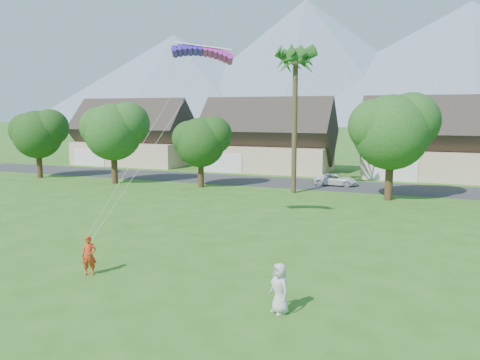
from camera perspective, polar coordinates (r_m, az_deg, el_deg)
The scene contains 10 objects.
ground at distance 15.42m, azimuth -14.16°, elevation -19.40°, with size 500.00×500.00×0.00m, color #2D6019.
street at distance 46.34m, azimuth 10.62°, elevation -0.59°, with size 90.00×7.00×0.01m, color #2D2D30.
kite_flyer at distance 21.71m, azimuth -17.92°, elevation -8.76°, with size 0.64×0.42×1.75m, color red.
watcher at distance 17.04m, azimuth 4.85°, elevation -13.01°, with size 0.90×0.58×1.83m, color #BCBDB8.
parked_car at distance 46.13m, azimuth 11.58°, elevation 0.04°, with size 1.87×4.05×1.13m, color white.
mountain_ridge at distance 271.97m, azimuth 21.81°, elevation 12.43°, with size 540.00×240.00×70.00m.
houses_row at distance 54.72m, azimuth 12.92°, elevation 4.32°, with size 72.75×8.19×8.86m.
tree_row at distance 40.12m, azimuth 7.63°, elevation 5.12°, with size 62.27×6.67×8.45m.
fan_palm at distance 41.09m, azimuth 6.81°, elevation 14.87°, with size 3.00×3.00×13.80m.
parafoil_kite at distance 27.07m, azimuth -4.52°, elevation 15.47°, with size 3.60×1.55×0.50m.
Camera 1 is at (8.02, -11.08, 7.13)m, focal length 35.00 mm.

